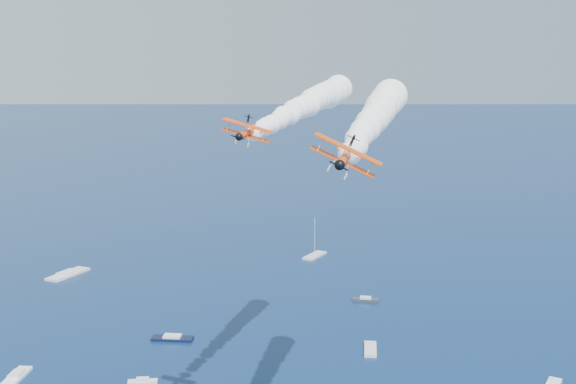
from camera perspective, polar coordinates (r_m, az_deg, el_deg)
biplane_lead at (r=110.48m, az=-3.05°, el=4.34°), size 10.03×10.70×6.52m
biplane_trail at (r=80.99m, az=4.16°, el=2.44°), size 10.81×11.12×7.73m
smoke_trail_lead at (r=135.07m, az=1.14°, el=6.29°), size 54.69×51.83×9.63m
smoke_trail_trail at (r=106.79m, az=6.33°, el=5.39°), size 54.80×54.33×9.63m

